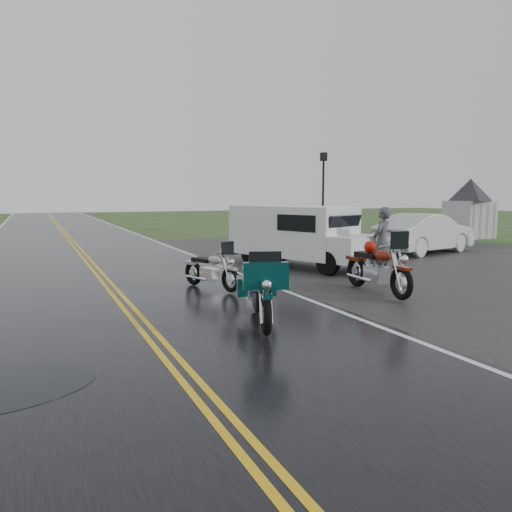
{
  "coord_description": "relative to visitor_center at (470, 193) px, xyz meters",
  "views": [
    {
      "loc": [
        -1.71,
        -8.05,
        2.37
      ],
      "look_at": [
        2.8,
        2.0,
        1.0
      ],
      "focal_mm": 35.0,
      "sensor_mm": 36.0,
      "label": 1
    }
  ],
  "objects": [
    {
      "name": "motorcycle_red",
      "position": [
        -14.43,
        -11.58,
        -1.66
      ],
      "size": [
        1.09,
        2.57,
        1.48
      ],
      "primitive_type": null,
      "rotation": [
        0.0,
        0.0,
        -0.07
      ],
      "color": "#5D190A",
      "rests_on": "ground"
    },
    {
      "name": "van_white",
      "position": [
        -13.95,
        -7.86,
        -1.39
      ],
      "size": [
        3.72,
        5.51,
        2.03
      ],
      "primitive_type": null,
      "rotation": [
        0.0,
        0.0,
        0.38
      ],
      "color": "white",
      "rests_on": "ground"
    },
    {
      "name": "motorcycle_silver",
      "position": [
        -17.52,
        -9.23,
        -1.81
      ],
      "size": [
        1.35,
        2.14,
        1.19
      ],
      "primitive_type": null,
      "rotation": [
        0.0,
        0.0,
        0.34
      ],
      "color": "#95989C",
      "rests_on": "ground"
    },
    {
      "name": "motorcycle_teal",
      "position": [
        -18.29,
        -12.84,
        -1.71
      ],
      "size": [
        1.55,
        2.5,
        1.39
      ],
      "primitive_type": null,
      "rotation": [
        0.0,
        0.0,
        -0.32
      ],
      "color": "#043334",
      "rests_on": "ground"
    },
    {
      "name": "lamp_post_far_right",
      "position": [
        -7.79,
        2.43,
        -0.12
      ],
      "size": [
        0.39,
        0.39,
        4.56
      ],
      "primitive_type": null,
      "color": "black",
      "rests_on": "ground"
    },
    {
      "name": "sedan_white",
      "position": [
        -7.45,
        -4.71,
        -1.61
      ],
      "size": [
        5.05,
        2.84,
        1.58
      ],
      "primitive_type": "imported",
      "rotation": [
        0.0,
        0.0,
        1.83
      ],
      "color": "silver",
      "rests_on": "ground"
    },
    {
      "name": "parking_pad",
      "position": [
        -9.0,
        -7.0,
        -2.38
      ],
      "size": [
        14.0,
        24.0,
        0.03
      ],
      "primitive_type": "cube",
      "color": "black",
      "rests_on": "ground"
    },
    {
      "name": "ground",
      "position": [
        -20.0,
        -12.0,
        -2.4
      ],
      "size": [
        120.0,
        120.0,
        0.0
      ],
      "primitive_type": "plane",
      "color": "#2D471E",
      "rests_on": "ground"
    },
    {
      "name": "person_at_van",
      "position": [
        -12.48,
        -8.42,
        -1.41
      ],
      "size": [
        0.86,
        0.77,
        1.97
      ],
      "primitive_type": "imported",
      "rotation": [
        0.0,
        0.0,
        3.68
      ],
      "color": "#45464A",
      "rests_on": "ground"
    },
    {
      "name": "road",
      "position": [
        -20.0,
        -2.0,
        -2.38
      ],
      "size": [
        8.0,
        100.0,
        0.04
      ],
      "primitive_type": "cube",
      "color": "black",
      "rests_on": "ground"
    },
    {
      "name": "visitor_center",
      "position": [
        0.0,
        0.0,
        0.0
      ],
      "size": [
        16.0,
        10.0,
        4.8
      ],
      "primitive_type": null,
      "color": "#A8AAAD",
      "rests_on": "ground"
    }
  ]
}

